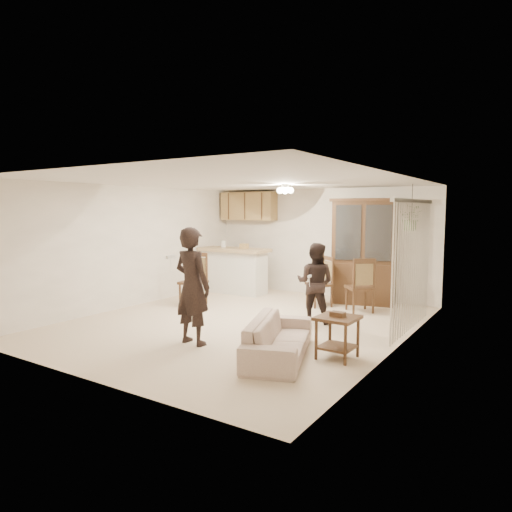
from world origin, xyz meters
The scene contains 23 objects.
floor centered at (0.00, 0.00, 0.00)m, with size 6.50×6.50×0.00m, color beige.
ceiling centered at (0.00, 0.00, 2.50)m, with size 5.50×6.50×0.02m, color silver.
wall_back centered at (0.00, 3.25, 1.25)m, with size 5.50×0.02×2.50m, color white.
wall_front centered at (0.00, -3.25, 1.25)m, with size 5.50×0.02×2.50m, color white.
wall_left centered at (-2.75, 0.00, 1.25)m, with size 0.02×6.50×2.50m, color white.
wall_right centered at (2.75, 0.00, 1.25)m, with size 0.02×6.50×2.50m, color white.
breakfast_bar centered at (-1.85, 2.35, 0.50)m, with size 1.60×0.55×1.00m, color silver.
bar_top centered at (-1.85, 2.35, 1.05)m, with size 1.75×0.70×0.08m, color tan.
upper_cabinets centered at (-1.90, 3.07, 2.10)m, with size 1.50×0.34×0.70m, color olive.
vertical_blinds centered at (2.71, 0.90, 1.10)m, with size 0.06×2.30×2.10m, color beige, non-canonical shape.
ceiling_fixture centered at (0.20, 1.20, 2.40)m, with size 0.36×0.36×0.20m, color #FFEEBF, non-canonical shape.
hanging_plant centered at (2.30, 2.40, 1.85)m, with size 0.43×0.37×0.48m, color #325522.
plant_cord centered at (2.30, 2.40, 2.17)m, with size 0.01×0.01×0.65m, color #29241E.
sofa centered at (1.50, -1.28, 0.37)m, with size 1.87×0.73×0.73m, color beige.
adult centered at (0.11, -1.45, 0.90)m, with size 0.66×0.43×1.80m, color black.
child centered at (1.07, 0.76, 0.68)m, with size 0.66×0.51×1.35m, color black.
china_hutch centered at (1.24, 2.80, 1.11)m, with size 1.51×0.84×2.25m.
side_table centered at (2.20, -0.90, 0.30)m, with size 0.54×0.54×0.64m.
chair_bar centered at (-1.72, 0.69, 0.31)m, with size 0.56×0.56×1.10m.
chair_hutch_left centered at (0.56, 2.05, 0.29)m, with size 0.65×0.65×1.04m.
chair_hutch_right centered at (1.45, 2.00, 0.31)m, with size 0.68×0.68×1.08m.
controller_adult centered at (0.07, -1.86, 1.35)m, with size 0.05×0.15×0.05m, color white.
controller_child centered at (1.12, 0.43, 0.88)m, with size 0.04×0.12×0.04m, color white.
Camera 1 is at (4.54, -6.57, 2.01)m, focal length 32.00 mm.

